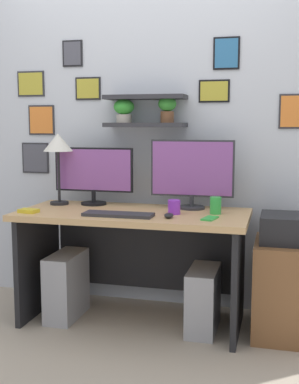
{
  "coord_description": "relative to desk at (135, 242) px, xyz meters",
  "views": [
    {
      "loc": [
        0.93,
        -3.12,
        1.32
      ],
      "look_at": [
        0.1,
        0.05,
        0.88
      ],
      "focal_mm": 47.19,
      "sensor_mm": 36.0,
      "label": 1
    }
  ],
  "objects": [
    {
      "name": "monitor_right",
      "position": [
        0.35,
        0.16,
        0.46
      ],
      "size": [
        0.56,
        0.18,
        0.46
      ],
      "color": "#2D2D33",
      "rests_on": "desk"
    },
    {
      "name": "coffee_mug",
      "position": [
        0.28,
        -0.07,
        0.26
      ],
      "size": [
        0.08,
        0.08,
        0.09
      ],
      "primitive_type": "cylinder",
      "color": "purple",
      "rests_on": "desk"
    },
    {
      "name": "printer",
      "position": [
        1.01,
        -0.01,
        0.15
      ],
      "size": [
        0.38,
        0.34,
        0.17
      ],
      "primitive_type": "cube",
      "color": "black",
      "rests_on": "drawer_cabinet"
    },
    {
      "name": "drawer_cabinet",
      "position": [
        1.01,
        -0.01,
        -0.24
      ],
      "size": [
        0.44,
        0.5,
        0.6
      ],
      "primitive_type": "cube",
      "color": "brown",
      "rests_on": "ground"
    },
    {
      "name": "computer_mouse",
      "position": [
        0.28,
        -0.21,
        0.23
      ],
      "size": [
        0.06,
        0.09,
        0.03
      ],
      "primitive_type": "ellipsoid",
      "color": "black",
      "rests_on": "desk"
    },
    {
      "name": "scissors_tray",
      "position": [
        -0.64,
        -0.26,
        0.23
      ],
      "size": [
        0.13,
        0.1,
        0.02
      ],
      "primitive_type": "cube",
      "rotation": [
        0.0,
        0.0,
        -0.14
      ],
      "color": "yellow",
      "rests_on": "desk"
    },
    {
      "name": "ground_plane",
      "position": [
        0.0,
        -0.05,
        -0.54
      ],
      "size": [
        8.0,
        8.0,
        0.0
      ],
      "primitive_type": "plane",
      "color": "tan"
    },
    {
      "name": "computer_tower_left",
      "position": [
        -0.46,
        -0.1,
        -0.31
      ],
      "size": [
        0.18,
        0.4,
        0.45
      ],
      "primitive_type": "cube",
      "color": "#99999E",
      "rests_on": "ground"
    },
    {
      "name": "keyboard",
      "position": [
        -0.04,
        -0.23,
        0.22
      ],
      "size": [
        0.44,
        0.14,
        0.02
      ],
      "primitive_type": "cube",
      "color": "#2D2D33",
      "rests_on": "desk"
    },
    {
      "name": "cell_phone",
      "position": [
        0.52,
        -0.19,
        0.22
      ],
      "size": [
        0.1,
        0.15,
        0.01
      ],
      "primitive_type": "cube",
      "rotation": [
        0.0,
        0.0,
        -0.2
      ],
      "color": "green",
      "rests_on": "desk"
    },
    {
      "name": "back_wall_assembly",
      "position": [
        -0.0,
        0.38,
        0.82
      ],
      "size": [
        4.4,
        0.24,
        2.7
      ],
      "color": "silver",
      "rests_on": "ground"
    },
    {
      "name": "computer_tower_right",
      "position": [
        0.48,
        -0.08,
        -0.33
      ],
      "size": [
        0.18,
        0.4,
        0.41
      ],
      "primitive_type": "cube",
      "color": "#99999E",
      "rests_on": "ground"
    },
    {
      "name": "water_cup",
      "position": [
        0.53,
        -0.0,
        0.27
      ],
      "size": [
        0.07,
        0.07,
        0.11
      ],
      "primitive_type": "cylinder",
      "color": "green",
      "rests_on": "desk"
    },
    {
      "name": "monitor_left",
      "position": [
        -0.35,
        0.16,
        0.44
      ],
      "size": [
        0.57,
        0.18,
        0.4
      ],
      "color": "black",
      "rests_on": "desk"
    },
    {
      "name": "desk",
      "position": [
        0.0,
        0.0,
        0.0
      ],
      "size": [
        1.5,
        0.68,
        0.75
      ],
      "color": "tan",
      "rests_on": "ground"
    },
    {
      "name": "desk_lamp",
      "position": [
        -0.59,
        0.1,
        0.62
      ],
      "size": [
        0.21,
        0.21,
        0.5
      ],
      "color": "black",
      "rests_on": "desk"
    }
  ]
}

